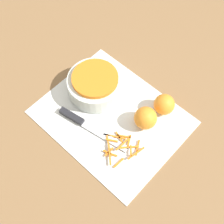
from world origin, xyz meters
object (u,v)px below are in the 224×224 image
knife (81,122)px  orange_right (145,118)px  orange_left (164,104)px  bowl_speckled (95,84)px

knife → orange_right: size_ratio=3.51×
orange_right → orange_left: bearing=81.8°
bowl_speckled → knife: (0.05, -0.12, -0.03)m
bowl_speckled → orange_left: (0.22, 0.10, -0.00)m
bowl_speckled → orange_left: 0.24m
knife → orange_right: (0.15, 0.14, 0.03)m
knife → orange_right: bearing=32.0°
orange_left → orange_right: size_ratio=0.94×
knife → orange_left: (0.17, 0.22, 0.03)m
knife → orange_left: 0.28m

